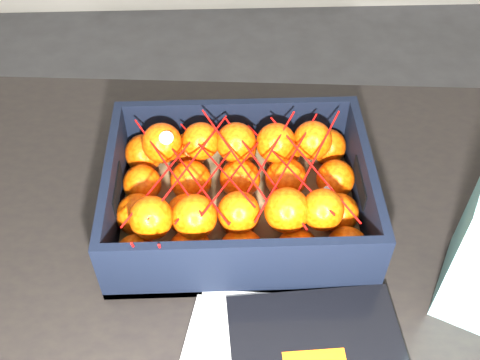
{
  "coord_description": "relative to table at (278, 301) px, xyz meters",
  "views": [
    {
      "loc": [
        -0.2,
        -0.61,
        1.41
      ],
      "look_at": [
        -0.18,
        -0.11,
        0.86
      ],
      "focal_mm": 42.94,
      "sensor_mm": 36.0,
      "label": 1
    }
  ],
  "objects": [
    {
      "name": "table",
      "position": [
        0.0,
        0.0,
        0.0
      ],
      "size": [
        1.26,
        0.89,
        0.75
      ],
      "color": "black",
      "rests_on": "ground"
    },
    {
      "name": "produce_crate",
      "position": [
        -0.06,
        0.09,
        0.13
      ],
      "size": [
        0.36,
        0.27,
        0.11
      ],
      "color": "brown",
      "rests_on": "table"
    },
    {
      "name": "clementine_heap",
      "position": [
        -0.06,
        0.09,
        0.16
      ],
      "size": [
        0.34,
        0.25,
        0.11
      ],
      "color": "#E44404",
      "rests_on": "produce_crate"
    },
    {
      "name": "mesh_net",
      "position": [
        -0.06,
        0.08,
        0.2
      ],
      "size": [
        0.3,
        0.24,
        0.09
      ],
      "color": "red",
      "rests_on": "clementine_heap"
    }
  ]
}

